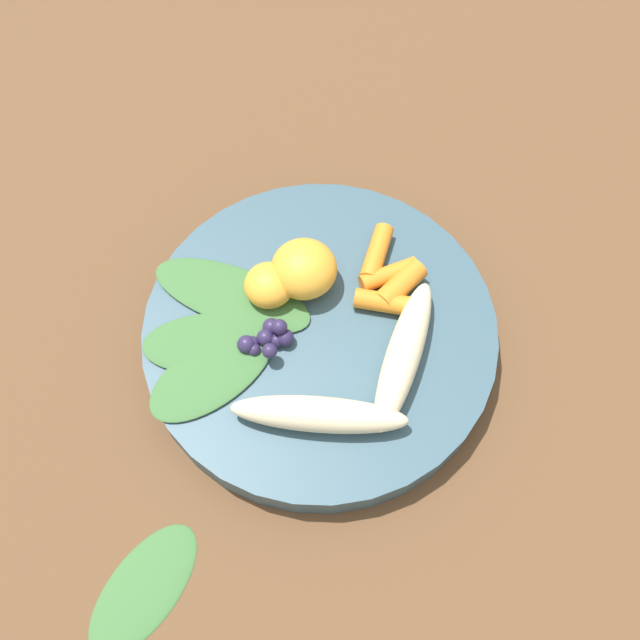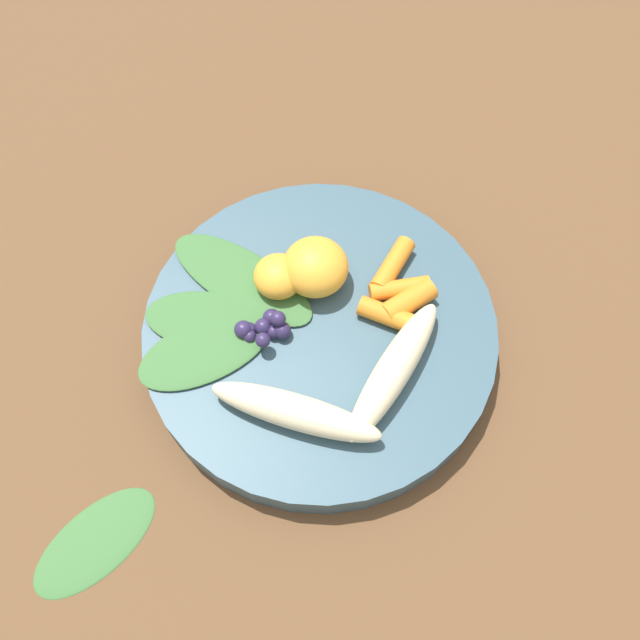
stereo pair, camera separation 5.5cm
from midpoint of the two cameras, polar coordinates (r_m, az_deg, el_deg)
The scene contains 15 objects.
ground_plane at distance 0.58m, azimuth 2.67°, elevation -2.05°, with size 2.40×2.40×0.00m, color brown.
bowl at distance 0.57m, azimuth 2.74°, elevation -1.42°, with size 0.29×0.29×0.03m, color #385666.
banana_peeled_left at distance 0.53m, azimuth 9.11°, elevation -4.44°, with size 0.13×0.03×0.03m, color beige.
banana_peeled_right at distance 0.51m, azimuth 1.01°, elevation -7.98°, with size 0.13×0.03×0.03m, color beige.
orange_segment_near at distance 0.56m, azimuth -0.72°, elevation 3.39°, with size 0.04×0.04×0.03m, color #F4A833.
orange_segment_far at distance 0.56m, azimuth 2.41°, elevation 4.19°, with size 0.05×0.05×0.04m, color #F4A833.
carrot_front at distance 0.56m, azimuth 9.00°, elevation -0.07°, with size 0.02×0.02×0.06m, color orange.
carrot_mid_left at distance 0.56m, azimuth 10.14°, elevation 1.28°, with size 0.02×0.02×0.05m, color orange.
carrot_mid_right at distance 0.57m, azimuth 9.31°, elevation 2.47°, with size 0.02×0.02×0.05m, color orange.
carrot_rear at distance 0.58m, azimuth 8.77°, elevation 4.29°, with size 0.02×0.02×0.05m, color orange.
blueberry_pile at distance 0.54m, azimuth -1.82°, elevation -0.96°, with size 0.04×0.04×0.02m.
kale_leaf_left at distance 0.57m, azimuth -3.85°, elevation 3.20°, with size 0.14×0.05×0.01m, color #3D7038.
kale_leaf_right at distance 0.56m, azimuth -6.46°, elevation -0.31°, with size 0.11×0.05×0.01m, color #3D7038.
kale_leaf_rear at distance 0.55m, azimuth -6.69°, elevation -2.68°, with size 0.11×0.06×0.01m, color #3D7038.
kale_leaf_stray at distance 0.55m, azimuth -15.51°, elevation -17.68°, with size 0.10×0.05×0.01m, color #3D7038.
Camera 2 is at (0.10, 0.23, 0.53)m, focal length 38.36 mm.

